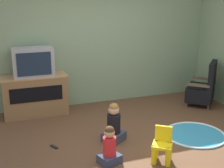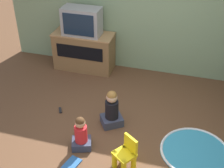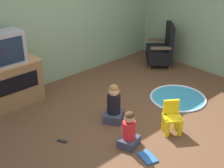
{
  "view_description": "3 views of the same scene",
  "coord_description": "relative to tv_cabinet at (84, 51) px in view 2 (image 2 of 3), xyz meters",
  "views": [
    {
      "loc": [
        -1.83,
        -4.05,
        2.3
      ],
      "look_at": [
        -0.25,
        0.44,
        0.9
      ],
      "focal_mm": 50.0,
      "sensor_mm": 36.0,
      "label": 1
    },
    {
      "loc": [
        0.8,
        -3.49,
        3.36
      ],
      "look_at": [
        -0.33,
        0.43,
        0.66
      ],
      "focal_mm": 50.0,
      "sensor_mm": 36.0,
      "label": 2
    },
    {
      "loc": [
        -3.19,
        -2.86,
        2.79
      ],
      "look_at": [
        -0.36,
        0.22,
        0.69
      ],
      "focal_mm": 50.0,
      "sensor_mm": 36.0,
      "label": 3
    }
  ],
  "objects": [
    {
      "name": "ground_plane",
      "position": [
        1.34,
        -1.85,
        -0.4
      ],
      "size": [
        30.0,
        30.0,
        0.0
      ],
      "primitive_type": "plane",
      "color": "brown"
    },
    {
      "name": "wall_back",
      "position": [
        1.14,
        0.33,
        0.88
      ],
      "size": [
        5.61,
        0.12,
        2.57
      ],
      "color": "gray",
      "rests_on": "ground_plane"
    },
    {
      "name": "tv_cabinet",
      "position": [
        0.0,
        0.0,
        0.0
      ],
      "size": [
        1.23,
        0.52,
        0.78
      ],
      "color": "brown",
      "rests_on": "ground_plane"
    },
    {
      "name": "television",
      "position": [
        -0.0,
        -0.04,
        0.65
      ],
      "size": [
        0.75,
        0.39,
        0.54
      ],
      "color": "#939399",
      "rests_on": "tv_cabinet"
    },
    {
      "name": "yellow_kid_chair",
      "position": [
        1.48,
        -2.41,
        -0.19
      ],
      "size": [
        0.36,
        0.36,
        0.5
      ],
      "rotation": [
        0.0,
        0.0,
        -0.61
      ],
      "color": "yellow",
      "rests_on": "ground_plane"
    },
    {
      "name": "play_mat",
      "position": [
        2.4,
        -1.85,
        -0.39
      ],
      "size": [
        1.03,
        1.03,
        0.04
      ],
      "color": "teal",
      "rests_on": "ground_plane"
    },
    {
      "name": "child_watching_left",
      "position": [
        1.05,
        -1.58,
        -0.13
      ],
      "size": [
        0.43,
        0.42,
        0.64
      ],
      "rotation": [
        0.0,
        0.0,
        0.59
      ],
      "color": "#33384C",
      "rests_on": "ground_plane"
    },
    {
      "name": "child_watching_center",
      "position": [
        0.76,
        -2.21,
        -0.16
      ],
      "size": [
        0.35,
        0.33,
        0.56
      ],
      "rotation": [
        0.0,
        0.0,
        0.34
      ],
      "color": "#33384C",
      "rests_on": "ground_plane"
    },
    {
      "name": "book",
      "position": [
        0.75,
        -2.59,
        -0.39
      ],
      "size": [
        0.24,
        0.31,
        0.02
      ],
      "rotation": [
        0.0,
        0.0,
        1.31
      ],
      "color": "#235699",
      "rests_on": "ground_plane"
    },
    {
      "name": "remote_control",
      "position": [
        0.1,
        -1.5,
        -0.39
      ],
      "size": [
        0.11,
        0.15,
        0.02
      ],
      "rotation": [
        0.0,
        0.0,
        2.07
      ],
      "color": "black",
      "rests_on": "ground_plane"
    }
  ]
}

